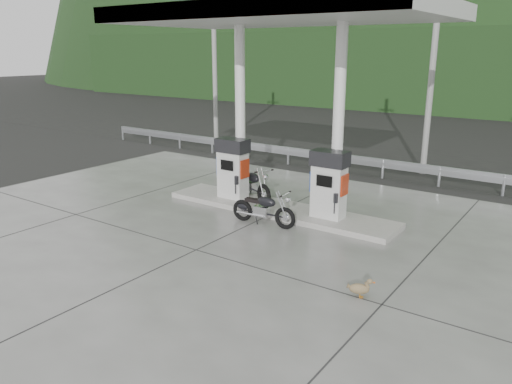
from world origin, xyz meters
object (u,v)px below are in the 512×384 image
Objects in this scene: gas_pump_right at (329,184)px; motorcycle_left at (263,209)px; motorcycle_right at (251,185)px; duck at (359,289)px; gas_pump_left at (233,168)px.

motorcycle_left is at bearing -138.85° from gas_pump_right.
motorcycle_left is 2.33m from motorcycle_right.
motorcycle_right reaches higher than motorcycle_left.
motorcycle_right is at bearing 169.36° from gas_pump_right.
motorcycle_left is 4.42m from duck.
gas_pump_right is at bearing 36.96° from motorcycle_left.
gas_pump_right is 1.02× the size of motorcycle_left.
gas_pump_right is at bearing 0.00° from gas_pump_left.
motorcycle_left is at bearing -31.26° from gas_pump_left.
gas_pump_left is at bearing -94.53° from motorcycle_right.
motorcycle_right is at bearing 61.91° from gas_pump_left.
motorcycle_right is 6.69m from duck.
gas_pump_left is 1.02× the size of motorcycle_left.
gas_pump_left is at bearing 124.95° from duck.
motorcycle_right is (-1.60, 1.69, 0.05)m from motorcycle_left.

